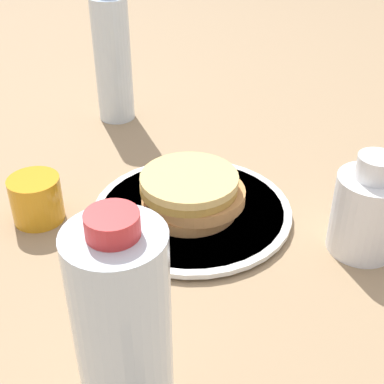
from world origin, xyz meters
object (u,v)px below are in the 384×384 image
Objects in this scene: plate at (192,211)px; pancake_stack at (191,192)px; juice_glass at (36,199)px; water_bottle_near at (113,60)px; cream_jug at (367,211)px; water_bottle_mid at (124,340)px.

plate is 0.03m from pancake_stack.
water_bottle_near is (-0.08, 0.34, 0.08)m from juice_glass.
water_bottle_mid reaches higher than cream_jug.
water_bottle_near reaches higher than plate.
water_bottle_near is at bearing 140.06° from plate.
pancake_stack is 0.60× the size of water_bottle_mid.
water_bottle_near is 1.03× the size of water_bottle_mid.
plate is 1.20× the size of water_bottle_mid.
juice_glass is at bearing -152.48° from pancake_stack.
cream_jug reaches higher than juice_glass.
water_bottle_near is (-0.51, 0.20, 0.06)m from cream_jug.
cream_jug is at bearing 17.70° from juice_glass.
water_bottle_mid is (-0.14, -0.35, 0.05)m from cream_jug.
plate is at bearing 90.50° from pancake_stack.
plate is at bearing -39.94° from water_bottle_near.
plate is 1.98× the size of pancake_stack.
pancake_stack is 0.34m from water_bottle_mid.
water_bottle_near reaches higher than cream_jug.
cream_jug is (0.43, 0.14, 0.03)m from juice_glass.
pancake_stack is 1.04× the size of cream_jug.
pancake_stack reaches higher than juice_glass.
water_bottle_near is at bearing 104.13° from juice_glass.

